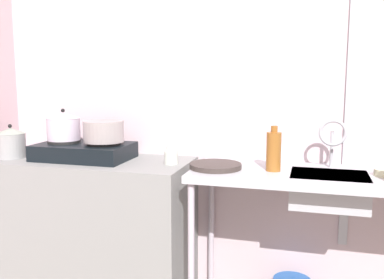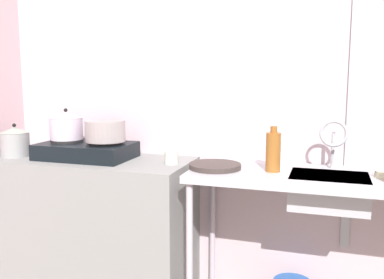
# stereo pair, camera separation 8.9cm
# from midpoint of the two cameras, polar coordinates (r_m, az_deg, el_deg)

# --- Properties ---
(wall_back) EXTENTS (4.95, 0.10, 2.44)m
(wall_back) POSITION_cam_midpoint_polar(r_m,az_deg,el_deg) (2.66, 17.95, 4.88)
(wall_back) COLOR beige
(wall_back) RESTS_ON ground
(wall_metal_strip) EXTENTS (0.05, 0.01, 1.95)m
(wall_metal_strip) POSITION_cam_midpoint_polar(r_m,az_deg,el_deg) (2.60, 21.52, 7.33)
(wall_metal_strip) COLOR #B3B5BE
(counter_concrete) EXTENTS (1.28, 0.55, 0.85)m
(counter_concrete) POSITION_cam_midpoint_polar(r_m,az_deg,el_deg) (2.86, -12.33, -10.88)
(counter_concrete) COLOR gray
(counter_concrete) RESTS_ON ground
(counter_sink) EXTENTS (1.56, 0.55, 0.85)m
(counter_sink) POSITION_cam_midpoint_polar(r_m,az_deg,el_deg) (2.40, 19.81, -6.00)
(counter_sink) COLOR #B3B5BE
(counter_sink) RESTS_ON ground
(stove) EXTENTS (0.57, 0.36, 0.11)m
(stove) POSITION_cam_midpoint_polar(r_m,az_deg,el_deg) (2.75, -12.94, -1.38)
(stove) COLOR black
(stove) RESTS_ON counter_concrete
(pot_on_left_burner) EXTENTS (0.21, 0.21, 0.20)m
(pot_on_left_burner) POSITION_cam_midpoint_polar(r_m,az_deg,el_deg) (2.80, -15.46, 1.79)
(pot_on_left_burner) COLOR silver
(pot_on_left_burner) RESTS_ON stove
(pot_on_right_burner) EXTENTS (0.24, 0.24, 0.13)m
(pot_on_right_burner) POSITION_cam_midpoint_polar(r_m,az_deg,el_deg) (2.67, -10.49, 1.12)
(pot_on_right_burner) COLOR gray
(pot_on_right_burner) RESTS_ON stove
(pot_beside_stove) EXTENTS (0.18, 0.18, 0.21)m
(pot_beside_stove) POSITION_cam_midpoint_polar(r_m,az_deg,el_deg) (2.95, -21.60, -0.27)
(pot_beside_stove) COLOR #969898
(pot_beside_stove) RESTS_ON counter_concrete
(percolator) EXTENTS (0.08, 0.08, 0.16)m
(percolator) POSITION_cam_midpoint_polar(r_m,az_deg,el_deg) (2.51, -1.73, -1.56)
(percolator) COLOR beige
(percolator) RESTS_ON counter_concrete
(sink_basin) EXTENTS (0.40, 0.30, 0.17)m
(sink_basin) POSITION_cam_midpoint_polar(r_m,az_deg,el_deg) (2.38, 18.68, -6.51)
(sink_basin) COLOR #B3B5BE
(sink_basin) RESTS_ON counter_sink
(faucet) EXTENTS (0.15, 0.08, 0.28)m
(faucet) POSITION_cam_midpoint_polar(r_m,az_deg,el_deg) (2.45, 19.24, 0.38)
(faucet) COLOR #B3B5BE
(faucet) RESTS_ON counter_sink
(frying_pan) EXTENTS (0.29, 0.29, 0.03)m
(frying_pan) POSITION_cam_midpoint_polar(r_m,az_deg,el_deg) (2.40, 4.13, -3.53)
(frying_pan) COLOR #382F2C
(frying_pan) RESTS_ON counter_sink
(bottle_by_sink) EXTENTS (0.08, 0.08, 0.25)m
(bottle_by_sink) POSITION_cam_midpoint_polar(r_m,az_deg,el_deg) (2.36, 11.77, -1.56)
(bottle_by_sink) COLOR #935722
(bottle_by_sink) RESTS_ON counter_sink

